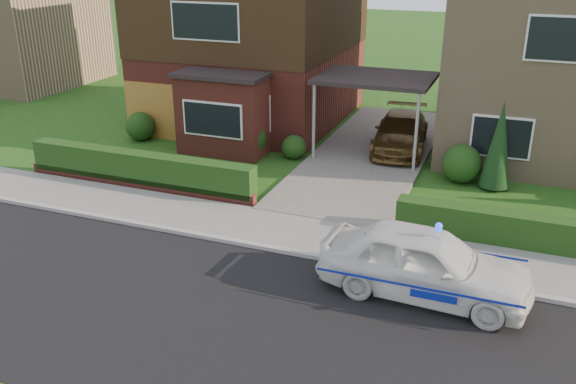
% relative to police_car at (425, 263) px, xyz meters
% --- Properties ---
extents(ground, '(120.00, 120.00, 0.00)m').
position_rel_police_car_xyz_m(ground, '(-3.21, -2.40, -0.75)').
color(ground, '#1F4713').
rests_on(ground, ground).
extents(road, '(60.00, 6.00, 0.02)m').
position_rel_police_car_xyz_m(road, '(-3.21, -2.40, -0.75)').
color(road, black).
rests_on(road, ground).
extents(kerb, '(60.00, 0.16, 0.12)m').
position_rel_police_car_xyz_m(kerb, '(-3.21, 0.65, -0.69)').
color(kerb, '#9E9993').
rests_on(kerb, ground).
extents(sidewalk, '(60.00, 2.00, 0.10)m').
position_rel_police_car_xyz_m(sidewalk, '(-3.21, 1.70, -0.70)').
color(sidewalk, slate).
rests_on(sidewalk, ground).
extents(driveway, '(3.80, 12.00, 0.12)m').
position_rel_police_car_xyz_m(driveway, '(-3.21, 8.60, -0.69)').
color(driveway, '#666059').
rests_on(driveway, ground).
extents(house_left, '(7.50, 9.53, 7.25)m').
position_rel_police_car_xyz_m(house_left, '(-8.99, 11.50, 3.06)').
color(house_left, maroon).
rests_on(house_left, ground).
extents(house_right, '(7.50, 8.06, 7.25)m').
position_rel_police_car_xyz_m(house_right, '(2.59, 11.59, 2.92)').
color(house_right, tan).
rests_on(house_right, ground).
extents(carport_link, '(3.80, 3.00, 2.77)m').
position_rel_police_car_xyz_m(carport_link, '(-3.21, 8.55, 1.91)').
color(carport_link, black).
rests_on(carport_link, ground).
extents(garage_door, '(2.20, 0.10, 2.10)m').
position_rel_police_car_xyz_m(garage_door, '(-11.45, 7.56, 0.30)').
color(garage_door, brown).
rests_on(garage_door, ground).
extents(dwarf_wall, '(7.70, 0.25, 0.36)m').
position_rel_police_car_xyz_m(dwarf_wall, '(-9.01, 2.90, -0.57)').
color(dwarf_wall, maroon).
rests_on(dwarf_wall, ground).
extents(hedge_left, '(7.50, 0.55, 0.90)m').
position_rel_police_car_xyz_m(hedge_left, '(-9.01, 3.05, -0.75)').
color(hedge_left, '#173310').
rests_on(hedge_left, ground).
extents(hedge_right, '(7.50, 0.55, 0.80)m').
position_rel_police_car_xyz_m(hedge_right, '(2.59, 2.95, -0.75)').
color(hedge_right, '#173310').
rests_on(hedge_right, ground).
extents(shrub_left_far, '(1.08, 1.08, 1.08)m').
position_rel_police_car_xyz_m(shrub_left_far, '(-11.71, 7.10, -0.21)').
color(shrub_left_far, '#173310').
rests_on(shrub_left_far, ground).
extents(shrub_left_mid, '(1.32, 1.32, 1.32)m').
position_rel_police_car_xyz_m(shrub_left_mid, '(-7.21, 6.90, -0.09)').
color(shrub_left_mid, '#173310').
rests_on(shrub_left_mid, ground).
extents(shrub_left_near, '(0.84, 0.84, 0.84)m').
position_rel_police_car_xyz_m(shrub_left_near, '(-5.61, 7.20, -0.33)').
color(shrub_left_near, '#173310').
rests_on(shrub_left_near, ground).
extents(shrub_right_near, '(1.20, 1.20, 1.20)m').
position_rel_police_car_xyz_m(shrub_right_near, '(-0.01, 7.00, -0.15)').
color(shrub_right_near, '#173310').
rests_on(shrub_right_near, ground).
extents(conifer_a, '(0.90, 0.90, 2.60)m').
position_rel_police_car_xyz_m(conifer_a, '(0.99, 6.80, 0.55)').
color(conifer_a, black).
rests_on(conifer_a, ground).
extents(neighbour_left, '(6.50, 7.00, 5.20)m').
position_rel_police_car_xyz_m(neighbour_left, '(-23.21, 13.60, 1.85)').
color(neighbour_left, tan).
rests_on(neighbour_left, ground).
extents(police_car, '(4.03, 4.46, 1.66)m').
position_rel_police_car_xyz_m(police_car, '(0.00, 0.00, 0.00)').
color(police_car, silver).
rests_on(police_car, ground).
extents(driveway_car, '(2.14, 4.41, 1.24)m').
position_rel_police_car_xyz_m(driveway_car, '(-2.36, 9.23, -0.01)').
color(driveway_car, brown).
rests_on(driveway_car, driveway).
extents(potted_plant_a, '(0.39, 0.30, 0.66)m').
position_rel_police_car_xyz_m(potted_plant_a, '(-8.87, 6.60, -0.41)').
color(potted_plant_a, gray).
rests_on(potted_plant_a, ground).
extents(potted_plant_b, '(0.49, 0.47, 0.69)m').
position_rel_police_car_xyz_m(potted_plant_b, '(-6.77, 4.20, -0.40)').
color(potted_plant_b, gray).
rests_on(potted_plant_b, ground).
extents(potted_plant_c, '(0.51, 0.51, 0.76)m').
position_rel_police_car_xyz_m(potted_plant_c, '(-6.86, 3.68, -0.37)').
color(potted_plant_c, gray).
rests_on(potted_plant_c, ground).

